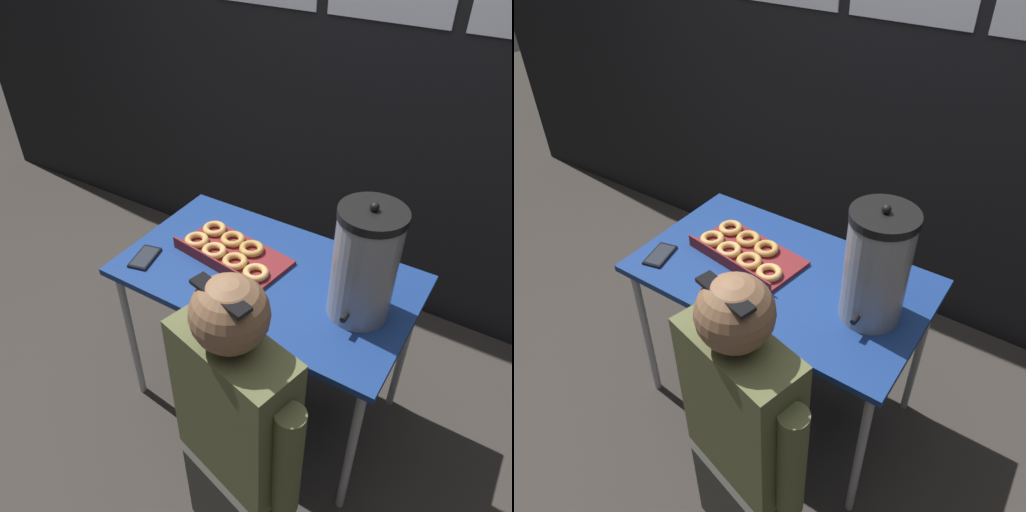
# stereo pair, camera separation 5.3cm
# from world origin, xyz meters

# --- Properties ---
(ground_plane) EXTENTS (12.00, 12.00, 0.00)m
(ground_plane) POSITION_xyz_m (0.00, 0.00, 0.00)
(ground_plane) COLOR #3D3833
(back_wall) EXTENTS (6.00, 0.11, 2.48)m
(back_wall) POSITION_xyz_m (0.00, 1.02, 1.24)
(back_wall) COLOR black
(back_wall) RESTS_ON ground
(folding_table) EXTENTS (1.13, 0.65, 0.77)m
(folding_table) POSITION_xyz_m (0.00, 0.00, 0.71)
(folding_table) COLOR navy
(folding_table) RESTS_ON ground
(donut_box) EXTENTS (0.47, 0.30, 0.05)m
(donut_box) POSITION_xyz_m (-0.18, 0.01, 0.79)
(donut_box) COLOR maroon
(donut_box) RESTS_ON folding_table
(coffee_urn) EXTENTS (0.22, 0.25, 0.44)m
(coffee_urn) POSITION_xyz_m (0.37, -0.01, 0.98)
(coffee_urn) COLOR #939399
(coffee_urn) RESTS_ON folding_table
(cell_phone) EXTENTS (0.11, 0.16, 0.01)m
(cell_phone) POSITION_xyz_m (-0.46, -0.18, 0.78)
(cell_phone) COLOR black
(cell_phone) RESTS_ON folding_table
(person_seated) EXTENTS (0.51, 0.28, 1.22)m
(person_seated) POSITION_xyz_m (0.21, -0.54, 0.59)
(person_seated) COLOR #33332D
(person_seated) RESTS_ON ground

